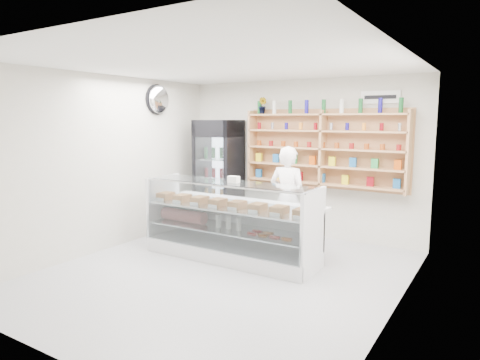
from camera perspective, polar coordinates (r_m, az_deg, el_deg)
The scene contains 8 objects.
room at distance 5.65m, azimuth -2.48°, elevation 1.00°, with size 5.00×5.00×5.00m.
display_counter at distance 6.53m, azimuth -1.23°, elevation -7.58°, with size 2.71×0.81×1.18m.
shop_worker at distance 6.86m, azimuth 6.37°, elevation -2.49°, with size 0.61×0.40×1.68m, color white.
drinks_cooler at distance 8.19m, azimuth -2.84°, elevation 0.72°, with size 0.81×0.80×2.09m.
wall_shelving at distance 7.48m, azimuth 10.96°, elevation 4.09°, with size 2.84×0.28×1.33m.
potted_plant at distance 7.96m, azimuth 3.04°, elevation 9.87°, with size 0.17×0.13×0.30m, color #1E6626.
security_mirror at distance 7.91m, azimuth -10.75°, elevation 10.51°, with size 0.15×0.50×0.50m, color silver.
wall_sign at distance 7.32m, azimuth 18.21°, elevation 10.45°, with size 0.62×0.03×0.20m, color white.
Camera 1 is at (3.17, -4.62, 2.10)m, focal length 32.00 mm.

